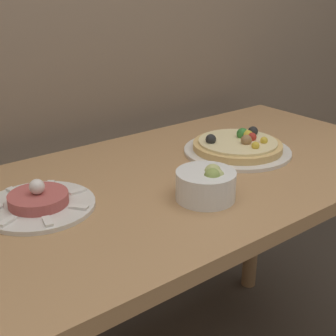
# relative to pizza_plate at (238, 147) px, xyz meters

# --- Properties ---
(dining_table) EXTENTS (1.44, 0.67, 0.77)m
(dining_table) POSITION_rel_pizza_plate_xyz_m (-0.27, -0.02, -0.13)
(dining_table) COLOR #AD7F51
(dining_table) RESTS_ON ground_plane
(pizza_plate) EXTENTS (0.30, 0.30, 0.06)m
(pizza_plate) POSITION_rel_pizza_plate_xyz_m (0.00, 0.00, 0.00)
(pizza_plate) COLOR silver
(pizza_plate) RESTS_ON dining_table
(tartare_plate) EXTENTS (0.24, 0.24, 0.07)m
(tartare_plate) POSITION_rel_pizza_plate_xyz_m (-0.58, 0.02, -0.00)
(tartare_plate) COLOR silver
(tartare_plate) RESTS_ON dining_table
(small_bowl) EXTENTS (0.13, 0.13, 0.08)m
(small_bowl) POSITION_rel_pizza_plate_xyz_m (-0.27, -0.16, 0.02)
(small_bowl) COLOR white
(small_bowl) RESTS_ON dining_table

